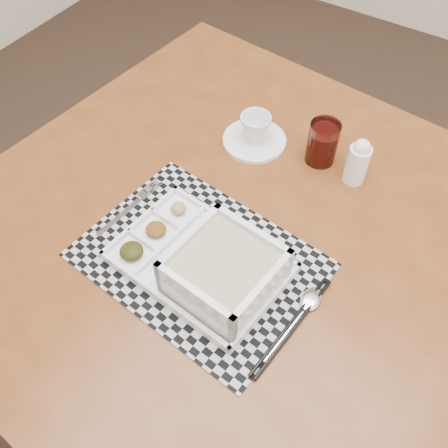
% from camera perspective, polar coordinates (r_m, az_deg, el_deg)
% --- Properties ---
extents(dining_table, '(1.21, 1.21, 0.83)m').
position_cam_1_polar(dining_table, '(1.10, 1.14, -2.88)').
color(dining_table, '#592B10').
rests_on(dining_table, ground).
extents(placemat, '(0.48, 0.37, 0.00)m').
position_cam_1_polar(placemat, '(0.98, -2.84, -4.11)').
color(placemat, '#A9A8B0').
rests_on(placemat, dining_table).
extents(serving_tray, '(0.34, 0.25, 0.10)m').
position_cam_1_polar(serving_tray, '(0.92, -0.88, -5.22)').
color(serving_tray, white).
rests_on(serving_tray, placemat).
extents(fork, '(0.04, 0.19, 0.00)m').
position_cam_1_polar(fork, '(1.07, -10.64, 2.03)').
color(fork, white).
rests_on(fork, placemat).
extents(spoon, '(0.04, 0.18, 0.01)m').
position_cam_1_polar(spoon, '(0.93, 9.45, -9.03)').
color(spoon, white).
rests_on(spoon, placemat).
extents(chopsticks, '(0.04, 0.24, 0.01)m').
position_cam_1_polar(chopsticks, '(0.91, 7.78, -11.45)').
color(chopsticks, black).
rests_on(chopsticks, placemat).
extents(saucer, '(0.15, 0.15, 0.01)m').
position_cam_1_polar(saucer, '(1.19, 3.49, 9.50)').
color(saucer, white).
rests_on(saucer, dining_table).
extents(cup, '(0.08, 0.08, 0.07)m').
position_cam_1_polar(cup, '(1.17, 3.59, 10.89)').
color(cup, white).
rests_on(cup, saucer).
extents(juice_glass, '(0.07, 0.07, 0.10)m').
position_cam_1_polar(juice_glass, '(1.14, 11.16, 8.95)').
color(juice_glass, white).
rests_on(juice_glass, dining_table).
extents(creamer_bottle, '(0.05, 0.05, 0.11)m').
position_cam_1_polar(creamer_bottle, '(1.11, 15.04, 6.90)').
color(creamer_bottle, white).
rests_on(creamer_bottle, dining_table).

